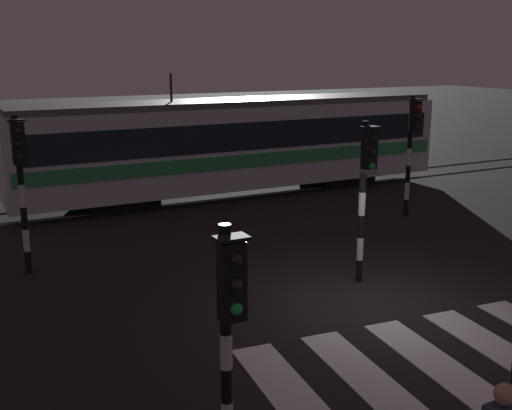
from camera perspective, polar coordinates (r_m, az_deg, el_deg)
ground_plane at (r=12.58m, az=10.45°, el=-8.92°), size 120.00×120.00×0.00m
rail_near at (r=20.47m, az=-5.75°, el=0.21°), size 80.00×0.12×0.03m
rail_far at (r=21.78m, az=-7.14°, el=1.01°), size 80.00×0.12×0.03m
crosswalk_zebra at (r=10.49m, az=21.41°, el=-14.47°), size 7.44×5.31×0.02m
traffic_light_corner_far_right at (r=18.83m, az=14.07°, el=5.97°), size 0.36×0.42×3.59m
traffic_light_corner_far_left at (r=14.29m, az=-20.73°, el=2.93°), size 0.36×0.42×3.54m
traffic_light_corner_near_left at (r=7.02m, az=-2.45°, el=-10.04°), size 0.36×0.42×3.00m
traffic_light_median_centre at (r=13.02m, az=9.98°, el=2.39°), size 0.36×0.42×3.45m
tram at (r=21.52m, az=-1.85°, el=5.64°), size 15.34×2.58×4.15m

